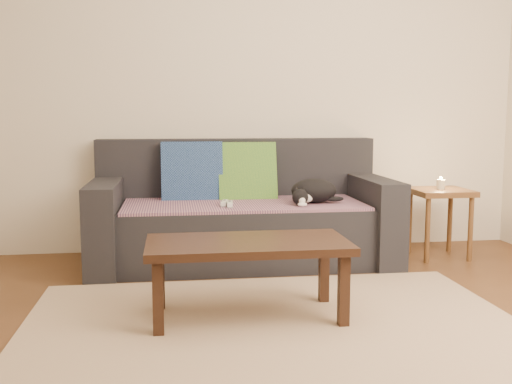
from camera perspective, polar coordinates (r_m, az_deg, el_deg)
ground at (r=2.88m, az=2.40°, el=-14.04°), size 4.50×4.50×0.00m
back_wall at (r=4.67m, az=-2.00°, el=10.42°), size 4.50×0.04×2.60m
sofa at (r=4.30m, az=-1.35°, el=-2.57°), size 2.10×0.94×0.87m
throw_blanket at (r=4.19m, az=-1.21°, el=-1.15°), size 1.66×0.74×0.02m
cushion_navy at (r=4.40m, az=-6.12°, el=1.83°), size 0.44×0.19×0.46m
cushion_green at (r=4.43m, az=-0.86°, el=1.91°), size 0.43×0.21×0.44m
cat at (r=4.19m, az=5.43°, el=0.06°), size 0.39×0.34×0.17m
wii_remote_a at (r=4.02m, az=-2.50°, el=-1.17°), size 0.05×0.15×0.03m
wii_remote_b at (r=4.07m, az=-3.03°, el=-1.06°), size 0.06×0.15×0.03m
side_table at (r=4.61m, az=17.12°, el=-0.83°), size 0.41×0.41×0.51m
candle at (r=4.60m, az=17.18°, el=0.73°), size 0.06×0.06×0.09m
rug at (r=3.02m, az=1.88°, el=-12.91°), size 2.50×1.80×0.01m
coffee_table at (r=3.08m, az=-0.79°, el=-5.60°), size 1.03×0.52×0.41m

